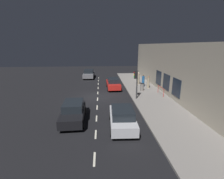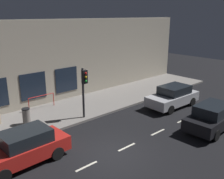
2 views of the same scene
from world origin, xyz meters
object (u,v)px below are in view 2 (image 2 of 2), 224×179
parked_car_1 (213,116)px  parked_car_3 (24,147)px  trash_bin (26,116)px  traffic_light (84,85)px  parked_car_2 (173,96)px

parked_car_1 → parked_car_3: (4.06, 9.96, -0.00)m
parked_car_3 → parked_car_1: bearing=-113.9°
trash_bin → traffic_light: bearing=-115.8°
traffic_light → parked_car_2: (-2.36, -6.35, -1.60)m
traffic_light → parked_car_3: size_ratio=0.79×
traffic_light → parked_car_1: 8.11m
traffic_light → parked_car_3: 5.72m
parked_car_3 → traffic_light: bearing=-68.3°
parked_car_2 → trash_bin: size_ratio=4.19×
parked_car_1 → parked_car_2: same height
traffic_light → parked_car_3: bearing=113.4°
parked_car_2 → trash_bin: bearing=69.6°
traffic_light → parked_car_1: (-6.24, -4.93, -1.60)m
parked_car_2 → trash_bin: parked_car_2 is taller
trash_bin → parked_car_1: bearing=-133.7°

